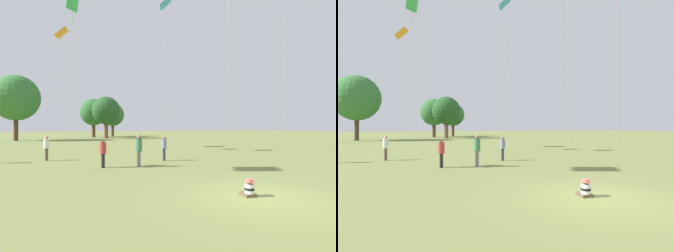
% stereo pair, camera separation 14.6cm
% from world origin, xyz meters
% --- Properties ---
extents(ground_plane, '(300.00, 300.00, 0.00)m').
position_xyz_m(ground_plane, '(0.00, 0.00, 0.00)').
color(ground_plane, olive).
extents(seated_toddler, '(0.46, 0.54, 0.57)m').
position_xyz_m(seated_toddler, '(-0.25, 0.26, 0.24)').
color(seated_toddler, brown).
rests_on(seated_toddler, ground).
extents(person_standing_0, '(0.38, 0.38, 1.79)m').
position_xyz_m(person_standing_0, '(-1.20, 7.67, 1.08)').
color(person_standing_0, slate).
rests_on(person_standing_0, ground).
extents(person_standing_1, '(0.47, 0.47, 1.61)m').
position_xyz_m(person_standing_1, '(1.26, 9.54, 0.96)').
color(person_standing_1, '#282D42').
rests_on(person_standing_1, ground).
extents(person_standing_4, '(0.48, 0.48, 1.57)m').
position_xyz_m(person_standing_4, '(-3.04, 8.29, 0.93)').
color(person_standing_4, black).
rests_on(person_standing_4, ground).
extents(person_standing_6, '(0.49, 0.49, 1.65)m').
position_xyz_m(person_standing_6, '(-5.68, 13.10, 0.98)').
color(person_standing_6, brown).
rests_on(person_standing_6, ground).
extents(kite_0, '(1.50, 1.61, 13.90)m').
position_xyz_m(kite_0, '(4.15, 15.16, 13.15)').
color(kite_0, '#339EDB').
rests_on(kite_0, ground).
extents(kite_2, '(1.51, 1.72, 12.63)m').
position_xyz_m(kite_2, '(-3.92, 23.48, 11.94)').
color(kite_2, orange).
rests_on(kite_2, ground).
extents(kite_6, '(1.14, 0.84, 13.49)m').
position_xyz_m(kite_6, '(-3.52, 17.75, 12.54)').
color(kite_6, green).
rests_on(kite_6, ground).
extents(kite_9, '(0.92, 0.83, 14.77)m').
position_xyz_m(kite_9, '(9.30, 12.63, 13.63)').
color(kite_9, white).
rests_on(kite_9, ground).
extents(distant_tree_0, '(5.63, 5.63, 8.17)m').
position_xyz_m(distant_tree_0, '(10.69, 57.91, 5.32)').
color(distant_tree_0, brown).
rests_on(distant_tree_0, ground).
extents(distant_tree_1, '(7.58, 7.58, 10.91)m').
position_xyz_m(distant_tree_1, '(-9.24, 44.17, 7.10)').
color(distant_tree_1, '#473323').
rests_on(distant_tree_1, ground).
extents(distant_tree_2, '(5.60, 5.60, 8.40)m').
position_xyz_m(distant_tree_2, '(6.30, 46.43, 5.54)').
color(distant_tree_2, brown).
rests_on(distant_tree_2, ground).
extents(distant_tree_3, '(6.03, 6.03, 8.68)m').
position_xyz_m(distant_tree_3, '(5.36, 54.22, 5.63)').
color(distant_tree_3, brown).
rests_on(distant_tree_3, ground).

